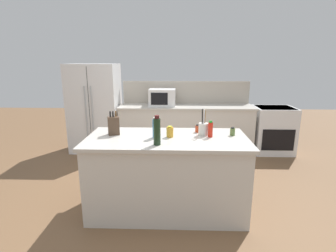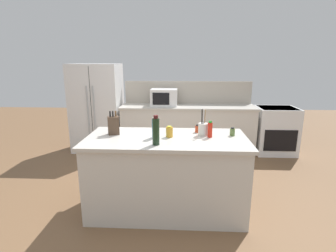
# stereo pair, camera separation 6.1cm
# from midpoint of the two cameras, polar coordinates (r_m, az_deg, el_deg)

# --- Properties ---
(ground_plane) EXTENTS (14.00, 14.00, 0.00)m
(ground_plane) POSITION_cam_midpoint_polar(r_m,az_deg,el_deg) (3.47, -0.73, -17.55)
(ground_plane) COLOR brown
(back_counter_run) EXTENTS (2.65, 0.66, 0.94)m
(back_counter_run) POSITION_cam_midpoint_polar(r_m,az_deg,el_deg) (5.32, 3.57, -0.56)
(back_counter_run) COLOR beige
(back_counter_run) RESTS_ON ground_plane
(wall_backsplash) EXTENTS (2.61, 0.03, 0.46)m
(wall_backsplash) POSITION_cam_midpoint_polar(r_m,az_deg,el_deg) (5.50, 3.59, 7.34)
(wall_backsplash) COLOR #B2A899
(wall_backsplash) RESTS_ON back_counter_run
(kitchen_island) EXTENTS (1.90, 0.91, 0.94)m
(kitchen_island) POSITION_cam_midpoint_polar(r_m,az_deg,el_deg) (3.24, -0.76, -10.44)
(kitchen_island) COLOR beige
(kitchen_island) RESTS_ON ground_plane
(refrigerator) EXTENTS (0.96, 0.75, 1.75)m
(refrigerator) POSITION_cam_midpoint_polar(r_m,az_deg,el_deg) (5.54, -15.88, 3.80)
(refrigerator) COLOR white
(refrigerator) RESTS_ON ground_plane
(range_oven) EXTENTS (0.76, 0.65, 0.92)m
(range_oven) POSITION_cam_midpoint_polar(r_m,az_deg,el_deg) (5.65, 21.57, -0.72)
(range_oven) COLOR white
(range_oven) RESTS_ON ground_plane
(microwave) EXTENTS (0.52, 0.39, 0.33)m
(microwave) POSITION_cam_midpoint_polar(r_m,az_deg,el_deg) (5.20, -1.60, 6.24)
(microwave) COLOR white
(microwave) RESTS_ON back_counter_run
(knife_block) EXTENTS (0.16, 0.14, 0.29)m
(knife_block) POSITION_cam_midpoint_polar(r_m,az_deg,el_deg) (3.24, -12.29, 0.10)
(knife_block) COLOR #4C3828
(knife_block) RESTS_ON kitchen_island
(utensil_crock) EXTENTS (0.12, 0.12, 0.32)m
(utensil_crock) POSITION_cam_midpoint_polar(r_m,az_deg,el_deg) (3.17, 7.18, -0.58)
(utensil_crock) COLOR beige
(utensil_crock) RESTS_ON kitchen_island
(hot_sauce_bottle) EXTENTS (0.06, 0.06, 0.20)m
(hot_sauce_bottle) POSITION_cam_midpoint_polar(r_m,az_deg,el_deg) (3.11, 8.66, -0.75)
(hot_sauce_bottle) COLOR red
(hot_sauce_bottle) RESTS_ON kitchen_island
(honey_jar) EXTENTS (0.08, 0.08, 0.13)m
(honey_jar) POSITION_cam_midpoint_polar(r_m,az_deg,el_deg) (3.08, -0.15, -1.29)
(honey_jar) COLOR gold
(honey_jar) RESTS_ON kitchen_island
(spice_jar_paprika) EXTENTS (0.06, 0.06, 0.10)m
(spice_jar_paprika) POSITION_cam_midpoint_polar(r_m,az_deg,el_deg) (3.30, 5.93, -0.58)
(spice_jar_paprika) COLOR #B73D1E
(spice_jar_paprika) RESTS_ON kitchen_island
(dish_soap_bottle) EXTENTS (0.07, 0.07, 0.24)m
(dish_soap_bottle) POSITION_cam_midpoint_polar(r_m,az_deg,el_deg) (3.05, -3.30, -0.46)
(dish_soap_bottle) COLOR #3384BC
(dish_soap_bottle) RESTS_ON kitchen_island
(wine_bottle) EXTENTS (0.08, 0.08, 0.32)m
(wine_bottle) POSITION_cam_midpoint_polar(r_m,az_deg,el_deg) (2.78, -3.05, -1.11)
(wine_bottle) COLOR black
(wine_bottle) RESTS_ON kitchen_island
(spice_jar_oregano) EXTENTS (0.06, 0.06, 0.10)m
(spice_jar_oregano) POSITION_cam_midpoint_polar(r_m,az_deg,el_deg) (3.24, 13.33, -1.20)
(spice_jar_oregano) COLOR #567038
(spice_jar_oregano) RESTS_ON kitchen_island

